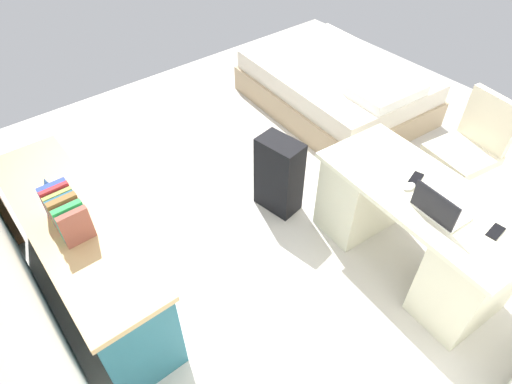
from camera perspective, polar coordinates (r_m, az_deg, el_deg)
ground_plane at (r=3.89m, az=7.16°, el=-0.22°), size 5.54×5.54×0.00m
desk at (r=3.27m, az=19.87°, el=-4.39°), size 1.49×0.77×0.72m
office_chair at (r=3.98m, az=25.78°, el=4.28°), size 0.53×0.53×0.94m
credenza at (r=3.14m, az=-21.66°, el=-7.78°), size 1.80×0.48×0.74m
bed at (r=4.93m, az=10.47°, el=13.36°), size 2.00×1.54×0.58m
suitcase_black at (r=3.54m, az=3.03°, el=2.22°), size 0.39×0.27×0.67m
laptop at (r=2.88m, az=22.90°, el=-2.04°), size 0.33×0.25×0.21m
computer_mouse at (r=3.02m, az=19.50°, el=0.71°), size 0.07×0.10×0.03m
cell_phone_near_laptop at (r=2.95m, az=29.01°, el=-4.59°), size 0.08×0.14×0.01m
cell_phone_by_mouse at (r=3.11m, az=20.32°, el=1.71°), size 0.10×0.15×0.01m
book_row at (r=2.76m, az=-23.63°, el=-2.54°), size 0.36×0.17×0.23m
figurine_small at (r=3.09m, az=-25.84°, el=0.87°), size 0.08×0.08×0.11m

